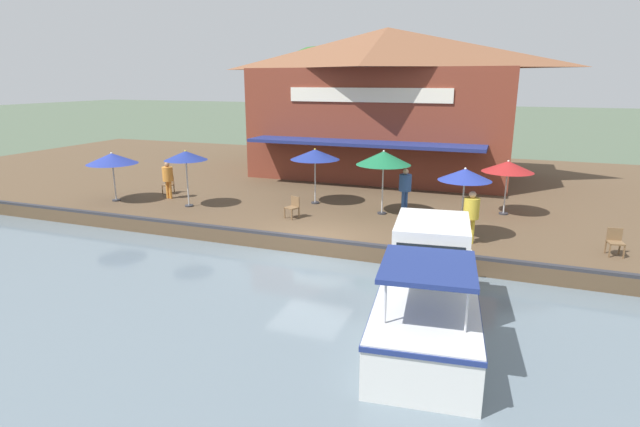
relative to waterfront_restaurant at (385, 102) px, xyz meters
The scene contains 18 objects.
ground_plane 14.04m from the waterfront_restaurant, ahead, with size 220.00×220.00×0.00m, color #4C5B47.
quay_deck 4.98m from the waterfront_restaurant, 16.86° to the left, with size 22.00×56.00×0.60m, color brown.
quay_edge_fender 13.74m from the waterfront_restaurant, ahead, with size 0.20×50.40×0.10m, color #2D2D33.
waterfront_restaurant is the anchor object (origin of this frame).
patio_umbrella_back_row 14.79m from the waterfront_restaurant, 41.56° to the right, with size 2.22×2.22×2.21m.
patio_umbrella_mid_patio_left 12.37m from the waterfront_restaurant, 29.46° to the right, with size 1.81×1.81×2.45m.
patio_umbrella_near_quay_edge 9.35m from the waterfront_restaurant, 13.37° to the left, with size 2.19×2.19×2.62m.
patio_umbrella_far_corner 8.50m from the waterfront_restaurant, ahead, with size 2.14×2.14×2.44m.
patio_umbrella_mid_patio_right 12.51m from the waterfront_restaurant, 26.14° to the left, with size 1.79×1.79×2.47m.
patio_umbrella_by_entrance 10.14m from the waterfront_restaurant, 43.23° to the left, with size 2.02×2.02×2.23m.
cafe_chair_back_row_seat 11.39m from the waterfront_restaurant, ahead, with size 0.57×0.57×0.85m.
cafe_chair_beside_entrance 15.53m from the waterfront_restaurant, 42.02° to the left, with size 0.50×0.50×0.85m.
cafe_chair_facing_river 12.72m from the waterfront_restaurant, 43.67° to the right, with size 0.51×0.51×0.85m.
person_near_entrance 13.32m from the waterfront_restaurant, 26.42° to the left, with size 0.51×0.51×1.80m.
person_at_quay_edge 9.19m from the waterfront_restaurant, 19.45° to the left, with size 0.51×0.51×1.80m.
person_mid_patio 12.78m from the waterfront_restaurant, 38.67° to the right, with size 0.48×0.48×1.69m.
motorboat_distant_upstream 17.79m from the waterfront_restaurant, 17.38° to the left, with size 7.24×2.95×2.49m.
tree_downstream_bank 8.49m from the waterfront_restaurant, 128.95° to the right, with size 5.37×5.11×7.57m.
Camera 1 is at (15.06, 6.05, 5.91)m, focal length 28.00 mm.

